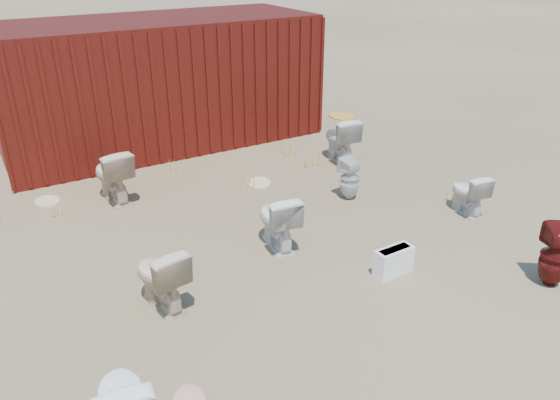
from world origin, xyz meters
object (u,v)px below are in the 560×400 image
toilet_front_c (277,220)px  toilet_back_e (350,179)px  toilet_front_e (468,193)px  toilet_back_yellowlid (340,139)px  loose_tank (394,261)px  toilet_back_beige_right (112,175)px  toilet_front_maroon (556,256)px  shipping_container (160,82)px  toilet_back_beige_left (160,276)px

toilet_front_c → toilet_back_e: 1.87m
toilet_front_e → toilet_back_yellowlid: toilet_back_yellowlid is taller
toilet_back_e → loose_tank: (-0.85, -2.01, -0.16)m
toilet_front_c → toilet_back_beige_right: size_ratio=0.92×
toilet_front_maroon → loose_tank: bearing=-2.1°
shipping_container → toilet_front_c: (-0.17, -4.82, -0.81)m
toilet_front_c → loose_tank: (0.88, -1.31, -0.22)m
toilet_back_beige_left → toilet_back_yellowlid: size_ratio=0.92×
toilet_front_e → toilet_front_maroon: bearing=82.0°
toilet_front_maroon → toilet_front_e: toilet_front_maroon is taller
shipping_container → toilet_front_c: bearing=-92.0°
toilet_back_beige_left → toilet_back_beige_right: bearing=-104.7°
toilet_front_e → loose_tank: size_ratio=1.29×
toilet_front_c → toilet_back_yellowlid: bearing=-132.5°
shipping_container → toilet_back_e: bearing=-69.2°
loose_tank → toilet_back_yellowlid: bearing=62.1°
shipping_container → toilet_back_e: shipping_container is taller
toilet_front_e → loose_tank: toilet_front_e is taller
shipping_container → toilet_front_e: bearing=-62.8°
toilet_front_maroon → toilet_back_yellowlid: (0.23, 4.54, 0.03)m
toilet_front_e → toilet_back_yellowlid: 2.73m
toilet_back_beige_right → toilet_front_c: bearing=113.9°
toilet_back_beige_right → toilet_back_beige_left: bearing=78.1°
toilet_front_c → toilet_back_beige_right: 2.95m
shipping_container → toilet_back_beige_left: shipping_container is taller
toilet_front_c → toilet_back_beige_left: (-1.78, -0.48, -0.01)m
shipping_container → toilet_back_e: size_ratio=8.83×
toilet_front_e → toilet_back_beige_right: 5.43m
toilet_back_e → loose_tank: bearing=62.1°
loose_tank → toilet_back_beige_right: bearing=120.1°
toilet_front_maroon → toilet_back_beige_right: bearing=-16.9°
toilet_front_c → loose_tank: 1.59m
toilet_back_e → toilet_front_e: bearing=128.2°
shipping_container → toilet_back_beige_left: bearing=-110.2°
toilet_front_maroon → toilet_back_e: (-0.61, 3.14, -0.05)m
toilet_back_beige_left → toilet_back_beige_right: (0.30, 3.02, 0.04)m
toilet_back_beige_right → toilet_back_e: toilet_back_beige_right is taller
shipping_container → toilet_front_e: (2.78, -5.42, -0.88)m
toilet_front_e → toilet_back_beige_left: 4.73m
shipping_container → loose_tank: (0.71, -6.13, -1.02)m
toilet_back_beige_left → toilet_back_e: (3.51, 1.18, -0.05)m
toilet_front_maroon → toilet_back_yellowlid: bearing=-57.3°
toilet_front_c → toilet_back_yellowlid: toilet_back_yellowlid is taller
toilet_front_c → toilet_back_beige_left: 1.84m
toilet_front_e → toilet_back_e: (-1.22, 1.30, 0.02)m
toilet_front_maroon → toilet_back_beige_left: (-4.13, 1.96, -0.00)m
toilet_front_maroon → toilet_front_e: (0.60, 1.84, -0.06)m
toilet_front_c → toilet_front_e: bearing=176.8°
toilet_front_maroon → toilet_back_yellowlid: toilet_back_yellowlid is taller
shipping_container → toilet_back_yellowlid: shipping_container is taller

